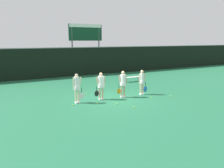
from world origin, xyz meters
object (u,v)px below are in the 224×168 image
Objects in this scene: player_0 at (77,86)px; tennis_ball_7 at (73,105)px; bench_courtside at (132,78)px; tennis_ball_3 at (76,95)px; scoreboard at (86,36)px; player_1 at (101,84)px; tennis_ball_4 at (86,94)px; tennis_ball_0 at (117,104)px; tennis_ball_5 at (152,98)px; player_2 at (123,82)px; player_3 at (142,80)px; tennis_ball_2 at (133,107)px; tennis_ball_6 at (97,103)px; tennis_ball_1 at (171,96)px.

player_0 is 25.63× the size of tennis_ball_7.
bench_courtside is 6.59m from tennis_ball_3.
player_1 is (-3.04, -10.36, -3.08)m from scoreboard.
tennis_ball_0 is at bearing -76.07° from tennis_ball_4.
tennis_ball_5 is at bearing 4.03° from tennis_ball_0.
player_2 is (-3.53, -4.28, 0.65)m from bench_courtside.
tennis_ball_5 is (0.04, -1.07, -0.94)m from player_3.
player_0 reaches higher than player_1.
tennis_ball_2 is at bearing -62.55° from tennis_ball_0.
player_3 is 5.03m from tennis_ball_7.
scoreboard reaches higher than tennis_ball_5.
tennis_ball_2 is (0.51, -0.98, 0.00)m from tennis_ball_0.
scoreboard is at bearing 63.70° from player_0.
bench_courtside is 5.96m from tennis_ball_4.
player_1 is at bearing -171.96° from player_3.
tennis_ball_6 is at bearing -95.60° from tennis_ball_4.
tennis_ball_0 is 1.10m from tennis_ball_2.
tennis_ball_0 is at bearing -71.69° from player_1.
tennis_ball_1 is at bearing -11.86° from tennis_ball_5.
player_2 is 2.75m from tennis_ball_4.
bench_courtside is 27.03× the size of tennis_ball_0.
tennis_ball_6 is 1.38m from tennis_ball_7.
player_0 is 2.26m from tennis_ball_4.
tennis_ball_0 is 1.16m from tennis_ball_6.
tennis_ball_3 is at bearing 101.23° from tennis_ball_6.
scoreboard reaches higher than tennis_ball_2.
tennis_ball_0 is at bearing 117.45° from tennis_ball_2.
player_1 is 2.69m from tennis_ball_2.
player_3 is at bearing 11.54° from player_2.
tennis_ball_3 is at bearing 115.51° from tennis_ball_0.
tennis_ball_1 reaches higher than tennis_ball_3.
tennis_ball_1 is 1.02× the size of tennis_ball_7.
tennis_ball_2 is at bearing -95.06° from player_2.
tennis_ball_5 is (-1.34, 0.28, -0.00)m from tennis_ball_1.
bench_courtside is 7.71m from tennis_ball_2.
scoreboard is at bearing 96.30° from tennis_ball_1.
tennis_ball_2 is at bearing -47.41° from tennis_ball_6.
player_1 is 1.38m from tennis_ball_6.
player_0 is 1.06× the size of player_3.
tennis_ball_6 is at bearing -125.36° from player_1.
tennis_ball_5 is 0.96× the size of tennis_ball_7.
tennis_ball_5 is 5.04m from tennis_ball_7.
tennis_ball_0 is at bearing -175.97° from tennis_ball_5.
scoreboard reaches higher than player_2.
tennis_ball_2 is at bearing -123.03° from player_3.
player_1 is 3.39m from tennis_ball_5.
scoreboard is 12.24m from tennis_ball_5.
tennis_ball_7 is at bearing -128.05° from tennis_ball_4.
tennis_ball_5 is at bearing -9.23° from tennis_ball_7.
tennis_ball_2 reaches higher than tennis_ball_5.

